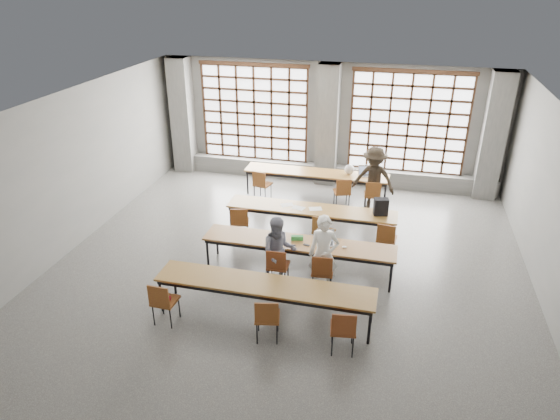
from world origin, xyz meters
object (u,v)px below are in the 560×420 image
object	(u,v)px
chair_back_mid	(343,190)
chair_near_right	(343,327)
student_female	(279,252)
chair_near_left	(163,299)
laptop_front	(325,240)
laptop_back	(365,173)
phone	(306,245)
chair_front_left	(277,264)
chair_back_right	(373,193)
chair_front_right	(322,270)
desk_row_b	(311,211)
chair_mid_centre	(322,230)
chair_mid_right	(386,237)
desk_row_d	(264,287)
backpack	(381,207)
plastic_bag	(349,169)
red_pouch	(165,298)
chair_back_left	(261,182)
chair_near_mid	(267,315)
chair_mid_left	(240,220)
student_back	(374,179)
student_male	(324,254)
mouse	(344,247)
desk_row_a	(316,174)
desk_row_c	(299,245)

from	to	relation	value
chair_back_mid	chair_near_right	xyz separation A→B (m)	(0.73, -5.60, 0.00)
student_female	chair_near_left	bearing A→B (deg)	-153.99
laptop_front	laptop_back	size ratio (longest dim) A/B	0.98
student_female	phone	distance (m)	0.62
chair_front_left	chair_near_left	bearing A→B (deg)	-135.94
chair_back_right	chair_front_right	xyz separation A→B (m)	(-0.67, -3.96, 0.00)
student_female	chair_near_right	bearing A→B (deg)	-69.43
desk_row_b	laptop_back	bearing A→B (deg)	66.72
chair_back_mid	chair_mid_centre	size ratio (longest dim) A/B	1.00
desk_row_b	chair_mid_right	distance (m)	1.90
chair_front_left	student_female	world-z (taller)	student_female
desk_row_d	backpack	distance (m)	3.81
plastic_bag	red_pouch	world-z (taller)	plastic_bag
chair_back_left	chair_near_right	bearing A→B (deg)	-62.01
chair_near_mid	red_pouch	bearing A→B (deg)	177.68
phone	red_pouch	distance (m)	3.02
chair_mid_left	student_female	bearing A→B (deg)	-48.91
chair_near_left	student_back	size ratio (longest dim) A/B	0.50
student_male	backpack	bearing A→B (deg)	60.27
mouse	backpack	world-z (taller)	backpack
laptop_back	backpack	bearing A→B (deg)	-76.90
chair_back_left	chair_near_mid	world-z (taller)	same
chair_mid_centre	desk_row_d	bearing A→B (deg)	-103.18
chair_back_mid	chair_near_right	distance (m)	5.65
student_male	student_female	xyz separation A→B (m)	(-0.90, 0.00, -0.07)
chair_back_left	chair_mid_left	size ratio (longest dim) A/B	1.00
chair_back_mid	chair_front_right	world-z (taller)	same
chair_near_mid	laptop_back	xyz separation A→B (m)	(1.07, 6.34, 0.25)
chair_mid_left	laptop_front	size ratio (longest dim) A/B	2.14
desk_row_a	backpack	bearing A→B (deg)	-50.25
desk_row_b	phone	xyz separation A→B (m)	(0.22, -1.74, 0.07)
student_back	desk_row_a	bearing A→B (deg)	174.74
desk_row_b	desk_row_c	distance (m)	1.64
student_female	laptop_back	xyz separation A→B (m)	(1.30, 4.57, 0.05)
chair_back_right	student_female	xyz separation A→B (m)	(-1.58, -3.83, 0.20)
chair_back_left	red_pouch	bearing A→B (deg)	-92.43
desk_row_a	desk_row_b	world-z (taller)	same
chair_near_mid	backpack	bearing A→B (deg)	67.64
desk_row_d	chair_near_right	bearing A→B (deg)	-22.59
chair_front_left	desk_row_c	bearing A→B (deg)	64.72
student_female	plastic_bag	bearing A→B (deg)	58.84
chair_near_right	laptop_front	distance (m)	2.48
backpack	laptop_front	bearing A→B (deg)	-135.34
desk_row_a	laptop_back	xyz separation A→B (m)	(1.34, 0.11, 0.13)
chair_front_left	chair_front_right	xyz separation A→B (m)	(0.90, 0.00, 0.00)
chair_back_right	chair_back_left	bearing A→B (deg)	179.97
chair_mid_centre	chair_near_right	distance (m)	3.40
chair_mid_centre	laptop_front	size ratio (longest dim) A/B	2.14
chair_near_mid	student_female	world-z (taller)	student_female
chair_mid_left	plastic_bag	world-z (taller)	plastic_bag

